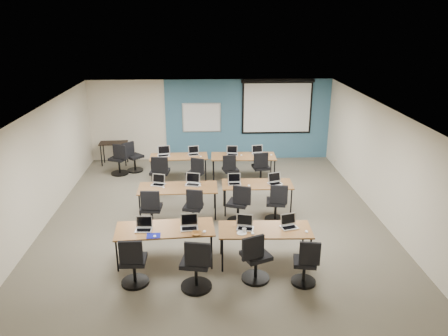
{
  "coord_description": "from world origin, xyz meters",
  "views": [
    {
      "loc": [
        -0.22,
        -9.77,
        4.74
      ],
      "look_at": [
        0.25,
        0.4,
        1.1
      ],
      "focal_mm": 35.0,
      "sensor_mm": 36.0,
      "label": 1
    }
  ],
  "objects_px": {
    "training_table_back_right": "(243,157)",
    "laptop_0": "(144,227)",
    "training_table_front_right": "(265,231)",
    "laptop_8": "(164,153)",
    "task_chair_9": "(196,176)",
    "training_table_mid_right": "(257,185)",
    "task_chair_2": "(255,261)",
    "task_chair_6": "(239,207)",
    "laptop_10": "(232,152)",
    "laptop_6": "(234,181)",
    "laptop_11": "(258,152)",
    "training_table_mid_left": "(178,189)",
    "spare_chair_a": "(133,159)",
    "whiteboard": "(202,118)",
    "laptop_3": "(289,224)",
    "task_chair_10": "(230,172)",
    "task_chair_5": "(194,210)",
    "laptop_2": "(245,225)",
    "laptop_4": "(158,182)",
    "task_chair_11": "(261,170)",
    "laptop_1": "(189,225)",
    "task_chair_3": "(306,266)",
    "projector_screen": "(277,104)",
    "training_table_front_left": "(165,230)",
    "task_chair_7": "(276,206)",
    "task_chair_0": "(133,266)",
    "laptop_9": "(194,153)",
    "utility_table": "(114,145)",
    "laptop_5": "(193,182)",
    "laptop_7": "(275,181)",
    "spare_chair_b": "(119,162)"
  },
  "relations": [
    {
      "from": "laptop_1",
      "to": "task_chair_6",
      "type": "distance_m",
      "value": 1.99
    },
    {
      "from": "task_chair_10",
      "to": "task_chair_3",
      "type": "bearing_deg",
      "value": -91.96
    },
    {
      "from": "whiteboard",
      "to": "training_table_mid_right",
      "type": "height_order",
      "value": "whiteboard"
    },
    {
      "from": "training_table_mid_left",
      "to": "utility_table",
      "type": "bearing_deg",
      "value": 119.54
    },
    {
      "from": "laptop_0",
      "to": "laptop_8",
      "type": "relative_size",
      "value": 0.88
    },
    {
      "from": "task_chair_9",
      "to": "training_table_mid_right",
      "type": "bearing_deg",
      "value": -20.05
    },
    {
      "from": "task_chair_2",
      "to": "laptop_8",
      "type": "xyz_separation_m",
      "value": [
        -2.11,
        5.46,
        0.38
      ]
    },
    {
      "from": "task_chair_5",
      "to": "laptop_10",
      "type": "relative_size",
      "value": 2.94
    },
    {
      "from": "laptop_6",
      "to": "laptop_10",
      "type": "xyz_separation_m",
      "value": [
        0.1,
        2.36,
        0.0
      ]
    },
    {
      "from": "laptop_9",
      "to": "laptop_7",
      "type": "bearing_deg",
      "value": -65.51
    },
    {
      "from": "task_chair_5",
      "to": "laptop_10",
      "type": "distance_m",
      "value": 3.36
    },
    {
      "from": "task_chair_2",
      "to": "spare_chair_b",
      "type": "bearing_deg",
      "value": 97.93
    },
    {
      "from": "laptop_6",
      "to": "whiteboard",
      "type": "bearing_deg",
      "value": 100.2
    },
    {
      "from": "task_chair_9",
      "to": "task_chair_6",
      "type": "bearing_deg",
      "value": -40.31
    },
    {
      "from": "training_table_mid_left",
      "to": "spare_chair_a",
      "type": "distance_m",
      "value": 3.58
    },
    {
      "from": "laptop_5",
      "to": "spare_chair_a",
      "type": "relative_size",
      "value": 0.36
    },
    {
      "from": "laptop_11",
      "to": "spare_chair_b",
      "type": "distance_m",
      "value": 4.25
    },
    {
      "from": "laptop_11",
      "to": "laptop_7",
      "type": "bearing_deg",
      "value": -95.85
    },
    {
      "from": "task_chair_0",
      "to": "laptop_9",
      "type": "height_order",
      "value": "task_chair_0"
    },
    {
      "from": "projector_screen",
      "to": "task_chair_3",
      "type": "xyz_separation_m",
      "value": [
        -0.62,
        -7.38,
        -1.5
      ]
    },
    {
      "from": "training_table_mid_left",
      "to": "laptop_3",
      "type": "bearing_deg",
      "value": -44.21
    },
    {
      "from": "laptop_11",
      "to": "training_table_mid_left",
      "type": "bearing_deg",
      "value": -140.63
    },
    {
      "from": "training_table_front_right",
      "to": "laptop_3",
      "type": "relative_size",
      "value": 5.66
    },
    {
      "from": "laptop_3",
      "to": "laptop_11",
      "type": "bearing_deg",
      "value": 75.23
    },
    {
      "from": "task_chair_7",
      "to": "laptop_9",
      "type": "relative_size",
      "value": 3.06
    },
    {
      "from": "training_table_back_right",
      "to": "laptop_0",
      "type": "bearing_deg",
      "value": -115.61
    },
    {
      "from": "laptop_3",
      "to": "laptop_2",
      "type": "bearing_deg",
      "value": 164.95
    },
    {
      "from": "training_table_front_right",
      "to": "laptop_10",
      "type": "bearing_deg",
      "value": 95.98
    },
    {
      "from": "training_table_mid_right",
      "to": "task_chair_10",
      "type": "distance_m",
      "value": 1.87
    },
    {
      "from": "task_chair_5",
      "to": "spare_chair_b",
      "type": "bearing_deg",
      "value": 136.85
    },
    {
      "from": "training_table_front_left",
      "to": "task_chair_7",
      "type": "distance_m",
      "value": 3.0
    },
    {
      "from": "laptop_8",
      "to": "laptop_11",
      "type": "relative_size",
      "value": 1.1
    },
    {
      "from": "task_chair_6",
      "to": "task_chair_11",
      "type": "relative_size",
      "value": 1.0
    },
    {
      "from": "task_chair_2",
      "to": "laptop_7",
      "type": "distance_m",
      "value": 3.2
    },
    {
      "from": "training_table_front_right",
      "to": "training_table_mid_left",
      "type": "relative_size",
      "value": 0.95
    },
    {
      "from": "laptop_2",
      "to": "laptop_4",
      "type": "distance_m",
      "value": 3.07
    },
    {
      "from": "task_chair_10",
      "to": "task_chair_11",
      "type": "bearing_deg",
      "value": -9.62
    },
    {
      "from": "task_chair_6",
      "to": "laptop_10",
      "type": "relative_size",
      "value": 3.07
    },
    {
      "from": "training_table_front_right",
      "to": "laptop_8",
      "type": "xyz_separation_m",
      "value": [
        -2.37,
        4.79,
        0.11
      ]
    },
    {
      "from": "whiteboard",
      "to": "laptop_3",
      "type": "height_order",
      "value": "whiteboard"
    },
    {
      "from": "task_chair_6",
      "to": "task_chair_10",
      "type": "relative_size",
      "value": 1.05
    },
    {
      "from": "laptop_8",
      "to": "task_chair_3",
      "type": "bearing_deg",
      "value": -73.75
    },
    {
      "from": "training_table_front_right",
      "to": "laptop_0",
      "type": "relative_size",
      "value": 5.69
    },
    {
      "from": "laptop_10",
      "to": "training_table_mid_left",
      "type": "bearing_deg",
      "value": -113.86
    },
    {
      "from": "task_chair_9",
      "to": "laptop_10",
      "type": "distance_m",
      "value": 1.46
    },
    {
      "from": "whiteboard",
      "to": "training_table_back_right",
      "type": "distance_m",
      "value": 2.41
    },
    {
      "from": "laptop_9",
      "to": "laptop_10",
      "type": "bearing_deg",
      "value": -17.87
    },
    {
      "from": "task_chair_3",
      "to": "training_table_back_right",
      "type": "bearing_deg",
      "value": 107.02
    },
    {
      "from": "laptop_1",
      "to": "laptop_6",
      "type": "distance_m",
      "value": 2.55
    },
    {
      "from": "task_chair_3",
      "to": "task_chair_9",
      "type": "distance_m",
      "value": 5.16
    }
  ]
}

